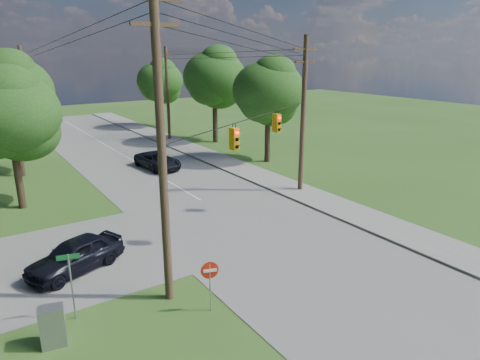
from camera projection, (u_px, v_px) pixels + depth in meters
ground at (267, 270)px, 19.21m from camera, size 140.00×140.00×0.00m
main_road at (243, 225)px, 24.26m from camera, size 10.00×100.00×0.03m
sidewalk_east at (328, 202)px, 27.78m from camera, size 2.60×100.00×0.12m
pole_sw at (161, 145)px, 15.31m from camera, size 2.00×0.32×12.00m
pole_ne at (303, 113)px, 28.73m from camera, size 2.00×0.32×10.50m
pole_north_e at (168, 93)px, 46.41m from camera, size 2.00×0.32×10.00m
pole_north_w at (27, 101)px, 39.07m from camera, size 2.00×0.32×10.00m
power_lines at (178, 56)px, 26.59m from camera, size 13.93×29.62×4.93m
traffic_signals at (258, 130)px, 22.52m from camera, size 4.91×3.27×1.05m
tree_w_near at (9, 114)px, 25.27m from camera, size 6.00×6.00×8.40m
tree_w_mid at (10, 91)px, 32.00m from camera, size 6.40×6.40×9.22m
tree_e_near at (268, 91)px, 36.53m from camera, size 6.20×6.20×8.81m
tree_e_mid at (214, 77)px, 44.60m from camera, size 6.60×6.60×9.64m
tree_e_far at (160, 81)px, 53.94m from camera, size 5.80×5.80×8.32m
car_cross_dark at (75, 255)px, 18.96m from camera, size 4.76×3.28×1.50m
car_main_north at (158, 160)px, 35.77m from camera, size 2.80×5.15×1.37m
control_cabinet at (53, 326)px, 14.15m from camera, size 0.88×0.71×1.42m
do_not_enter_sign at (210, 275)px, 15.80m from camera, size 0.66×0.24×2.05m
street_name_sign at (71, 278)px, 15.27m from camera, size 0.76×0.24×2.61m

